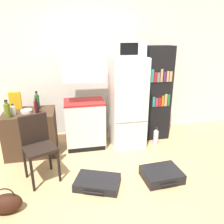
% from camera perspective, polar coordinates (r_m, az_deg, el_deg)
% --- Properties ---
extents(ground_plane, '(24.00, 24.00, 0.00)m').
position_cam_1_polar(ground_plane, '(3.14, 2.65, -19.17)').
color(ground_plane, tan).
extents(wall_back, '(6.40, 0.10, 2.66)m').
position_cam_1_polar(wall_back, '(4.50, -0.91, 11.32)').
color(wall_back, white).
rests_on(wall_back, ground_plane).
extents(side_table, '(0.83, 0.65, 0.75)m').
position_cam_1_polar(side_table, '(4.04, -20.34, -4.99)').
color(side_table, '#422D1E').
rests_on(side_table, ground_plane).
extents(kitchen_hutch, '(0.71, 0.53, 1.86)m').
position_cam_1_polar(kitchen_hutch, '(3.89, -7.33, 2.69)').
color(kitchen_hutch, silver).
rests_on(kitchen_hutch, ground_plane).
extents(refrigerator, '(0.59, 0.66, 1.62)m').
position_cam_1_polar(refrigerator, '(3.98, 3.95, 2.52)').
color(refrigerator, white).
rests_on(refrigerator, ground_plane).
extents(microwave, '(0.51, 0.43, 0.27)m').
position_cam_1_polar(microwave, '(3.81, 4.29, 16.29)').
color(microwave, silver).
rests_on(microwave, refrigerator).
extents(bookshelf, '(0.49, 0.34, 1.79)m').
position_cam_1_polar(bookshelf, '(4.30, 11.60, 4.64)').
color(bookshelf, black).
rests_on(bookshelf, ground_plane).
extents(bottle_green_tall, '(0.08, 0.08, 0.30)m').
position_cam_1_polar(bottle_green_tall, '(4.02, -18.96, 2.72)').
color(bottle_green_tall, '#1E6028').
rests_on(bottle_green_tall, side_table).
extents(bottle_olive_oil, '(0.09, 0.09, 0.28)m').
position_cam_1_polar(bottle_olive_oil, '(3.73, -25.67, 0.44)').
color(bottle_olive_oil, '#566619').
rests_on(bottle_olive_oil, side_table).
extents(bottle_wine_dark, '(0.06, 0.06, 0.25)m').
position_cam_1_polar(bottle_wine_dark, '(3.76, -19.07, 1.27)').
color(bottle_wine_dark, black).
rests_on(bottle_wine_dark, side_table).
extents(bottle_milk_white, '(0.07, 0.07, 0.18)m').
position_cam_1_polar(bottle_milk_white, '(3.82, -24.43, 0.36)').
color(bottle_milk_white, white).
rests_on(bottle_milk_white, side_table).
extents(bottle_clear_short, '(0.09, 0.09, 0.20)m').
position_cam_1_polar(bottle_clear_short, '(3.97, -25.88, 0.95)').
color(bottle_clear_short, silver).
rests_on(bottle_clear_short, side_table).
extents(bottle_ketchup_red, '(0.07, 0.07, 0.20)m').
position_cam_1_polar(bottle_ketchup_red, '(3.93, -19.23, 1.70)').
color(bottle_ketchup_red, '#AD1914').
rests_on(bottle_ketchup_red, side_table).
extents(bowl, '(0.18, 0.18, 0.05)m').
position_cam_1_polar(bowl, '(3.87, -21.47, 0.18)').
color(bowl, silver).
rests_on(bowl, side_table).
extents(cereal_box, '(0.19, 0.07, 0.30)m').
position_cam_1_polar(cereal_box, '(4.11, -23.95, 2.78)').
color(cereal_box, gold).
rests_on(cereal_box, side_table).
extents(chair, '(0.53, 0.53, 0.94)m').
position_cam_1_polar(chair, '(3.23, -18.94, -7.29)').
color(chair, black).
rests_on(chair, ground_plane).
extents(suitcase_large_flat, '(0.70, 0.58, 0.11)m').
position_cam_1_polar(suitcase_large_flat, '(3.15, -3.81, -17.89)').
color(suitcase_large_flat, black).
rests_on(suitcase_large_flat, ground_plane).
extents(suitcase_small_flat, '(0.56, 0.48, 0.14)m').
position_cam_1_polar(suitcase_small_flat, '(3.33, 12.82, -15.66)').
color(suitcase_small_flat, black).
rests_on(suitcase_small_flat, ground_plane).
extents(handbag, '(0.36, 0.20, 0.33)m').
position_cam_1_polar(handbag, '(3.00, -25.93, -20.67)').
color(handbag, '#33190F').
rests_on(handbag, ground_plane).
extents(water_bottle_front, '(0.09, 0.09, 0.34)m').
position_cam_1_polar(water_bottle_front, '(4.23, 11.35, -6.48)').
color(water_bottle_front, silver).
rests_on(water_bottle_front, ground_plane).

